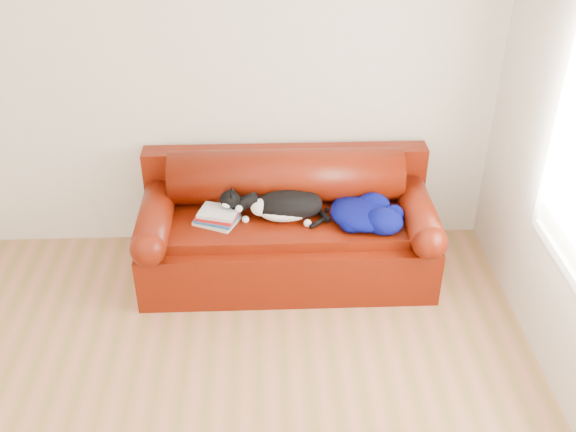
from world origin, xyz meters
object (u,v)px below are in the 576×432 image
Objects in this scene: blanket at (365,213)px; cat at (286,206)px; sofa_base at (287,245)px; book_stack at (218,216)px.

cat is at bearing 172.50° from blanket.
sofa_base is 0.36m from cat.
sofa_base is 0.59m from book_stack.
sofa_base is at bearing 168.88° from blanket.
sofa_base is at bearing 78.70° from cat.
book_stack is 1.04m from blanket.
sofa_base is 0.65m from blanket.
cat reaches higher than blanket.
blanket is at bearing -11.12° from sofa_base.
cat is at bearing 4.30° from book_stack.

